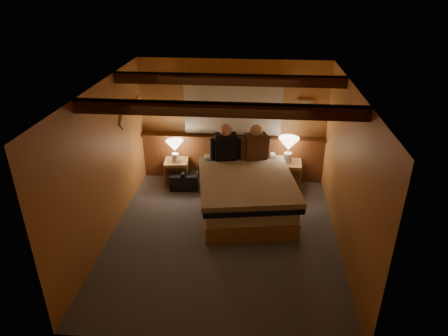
# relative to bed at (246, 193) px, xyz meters

# --- Properties ---
(floor) EXTENTS (4.20, 4.20, 0.00)m
(floor) POSITION_rel_bed_xyz_m (-0.32, -0.81, -0.36)
(floor) COLOR #4B5159
(floor) RESTS_ON ground
(ceiling) EXTENTS (4.20, 4.20, 0.00)m
(ceiling) POSITION_rel_bed_xyz_m (-0.32, -0.81, 2.04)
(ceiling) COLOR tan
(ceiling) RESTS_ON wall_back
(wall_back) EXTENTS (3.60, 0.00, 3.60)m
(wall_back) POSITION_rel_bed_xyz_m (-0.32, 1.29, 0.84)
(wall_back) COLOR #D0954A
(wall_back) RESTS_ON floor
(wall_left) EXTENTS (0.00, 4.20, 4.20)m
(wall_left) POSITION_rel_bed_xyz_m (-2.12, -0.81, 0.84)
(wall_left) COLOR #D0954A
(wall_left) RESTS_ON floor
(wall_right) EXTENTS (0.00, 4.20, 4.20)m
(wall_right) POSITION_rel_bed_xyz_m (1.48, -0.81, 0.84)
(wall_right) COLOR #D0954A
(wall_right) RESTS_ON floor
(wall_front) EXTENTS (3.60, 0.00, 3.60)m
(wall_front) POSITION_rel_bed_xyz_m (-0.32, -2.91, 0.84)
(wall_front) COLOR #D0954A
(wall_front) RESTS_ON floor
(wainscot) EXTENTS (3.60, 0.23, 0.94)m
(wainscot) POSITION_rel_bed_xyz_m (-0.32, 1.23, 0.13)
(wainscot) COLOR brown
(wainscot) RESTS_ON wall_back
(curtain_window) EXTENTS (2.18, 0.09, 1.11)m
(curtain_window) POSITION_rel_bed_xyz_m (-0.32, 1.22, 1.16)
(curtain_window) COLOR #4F2813
(curtain_window) RESTS_ON wall_back
(ceiling_beams) EXTENTS (3.60, 1.65, 0.16)m
(ceiling_beams) POSITION_rel_bed_xyz_m (-0.32, -0.66, 1.95)
(ceiling_beams) COLOR #4F2813
(ceiling_beams) RESTS_ON ceiling
(coat_rail) EXTENTS (0.05, 0.55, 0.24)m
(coat_rail) POSITION_rel_bed_xyz_m (-2.04, 0.77, 1.31)
(coat_rail) COLOR silver
(coat_rail) RESTS_ON wall_left
(framed_print) EXTENTS (0.30, 0.04, 0.25)m
(framed_print) POSITION_rel_bed_xyz_m (1.03, 1.27, 1.19)
(framed_print) COLOR tan
(framed_print) RESTS_ON wall_back
(bed) EXTENTS (1.85, 2.25, 0.69)m
(bed) POSITION_rel_bed_xyz_m (0.00, 0.00, 0.00)
(bed) COLOR #AB7449
(bed) RESTS_ON floor
(nightstand_left) EXTENTS (0.50, 0.46, 0.50)m
(nightstand_left) POSITION_rel_bed_xyz_m (-1.40, 0.89, -0.11)
(nightstand_left) COLOR #AB7449
(nightstand_left) RESTS_ON floor
(nightstand_right) EXTENTS (0.49, 0.45, 0.53)m
(nightstand_right) POSITION_rel_bed_xyz_m (0.79, 0.95, -0.10)
(nightstand_right) COLOR #AB7449
(nightstand_right) RESTS_ON floor
(lamp_left) EXTENTS (0.33, 0.33, 0.43)m
(lamp_left) POSITION_rel_bed_xyz_m (-1.40, 0.85, 0.45)
(lamp_left) COLOR white
(lamp_left) RESTS_ON nightstand_left
(lamp_right) EXTENTS (0.38, 0.38, 0.50)m
(lamp_right) POSITION_rel_bed_xyz_m (0.75, 0.96, 0.52)
(lamp_right) COLOR white
(lamp_right) RESTS_ON nightstand_right
(person_left) EXTENTS (0.57, 0.30, 0.71)m
(person_left) POSITION_rel_bed_xyz_m (-0.41, 0.65, 0.61)
(person_left) COLOR black
(person_left) RESTS_ON bed
(person_right) EXTENTS (0.55, 0.33, 0.69)m
(person_right) POSITION_rel_bed_xyz_m (0.14, 0.72, 0.60)
(person_right) COLOR #4E301F
(person_right) RESTS_ON bed
(duffel_bag) EXTENTS (0.55, 0.36, 0.38)m
(duffel_bag) POSITION_rel_bed_xyz_m (-1.22, 0.70, -0.19)
(duffel_bag) COLOR black
(duffel_bag) RESTS_ON floor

